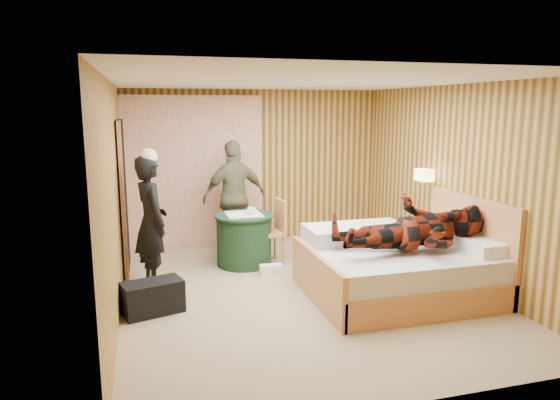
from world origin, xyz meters
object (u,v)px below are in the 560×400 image
object	(u,v)px
chair_far	(236,218)
man_on_bed	(415,216)
round_table	(244,239)
bed	(400,267)
chair_near	(273,226)
woman_standing	(151,222)
man_at_table	(235,197)
duffel_bag	(153,297)
wall_lamp	(424,175)
nightstand	(419,249)

from	to	relation	value
chair_far	man_on_bed	distance (m)	3.01
man_on_bed	round_table	bearing A→B (deg)	130.91
bed	chair_near	distance (m)	1.97
woman_standing	man_on_bed	size ratio (longest dim) A/B	0.93
chair_far	woman_standing	world-z (taller)	woman_standing
bed	man_at_table	world-z (taller)	man_at_table
duffel_bag	man_on_bed	world-z (taller)	man_on_bed
bed	woman_standing	xyz separation A→B (m)	(-2.84, 1.05, 0.49)
wall_lamp	woman_standing	xyz separation A→B (m)	(-3.64, 0.18, -0.48)
chair_near	nightstand	bearing A→B (deg)	63.24
man_on_bed	chair_far	bearing A→B (deg)	122.37
round_table	duffel_bag	world-z (taller)	round_table
man_at_table	chair_near	bearing A→B (deg)	108.79
bed	man_at_table	xyz separation A→B (m)	(-1.57, 2.31, 0.53)
chair_far	man_on_bed	bearing A→B (deg)	-49.91
nightstand	chair_far	bearing A→B (deg)	148.07
woman_standing	nightstand	bearing A→B (deg)	-110.28
bed	nightstand	distance (m)	1.13
chair_near	man_on_bed	xyz separation A→B (m)	(1.18, -1.82, 0.47)
wall_lamp	chair_far	xyz separation A→B (m)	(-2.36, 1.41, -0.76)
chair_near	man_on_bed	size ratio (longest dim) A/B	0.52
duffel_bag	man_at_table	xyz separation A→B (m)	(1.30, 2.12, 0.68)
bed	round_table	distance (m)	2.26
round_table	woman_standing	world-z (taller)	woman_standing
chair_far	duffel_bag	xyz separation A→B (m)	(-1.31, -2.08, -0.36)
duffel_bag	woman_standing	xyz separation A→B (m)	(0.03, 0.86, 0.64)
wall_lamp	man_on_bed	xyz separation A→B (m)	(-0.77, -1.10, -0.29)
woman_standing	man_on_bed	distance (m)	3.15
chair_far	man_at_table	distance (m)	0.32
chair_near	woman_standing	xyz separation A→B (m)	(-1.69, -0.54, 0.29)
duffel_bag	man_at_table	distance (m)	2.58
wall_lamp	bed	world-z (taller)	wall_lamp
wall_lamp	man_at_table	size ratio (longest dim) A/B	0.15
nightstand	wall_lamp	bearing A→B (deg)	40.24
chair_near	woman_standing	distance (m)	1.80
chair_near	woman_standing	size ratio (longest dim) A/B	0.56
nightstand	woman_standing	bearing A→B (deg)	176.54
man_at_table	man_on_bed	distance (m)	3.01
wall_lamp	bed	size ratio (longest dim) A/B	0.12
chair_near	duffel_bag	distance (m)	2.24
woman_standing	man_at_table	world-z (taller)	man_at_table
chair_far	man_at_table	bearing A→B (deg)	115.29
chair_far	chair_near	distance (m)	0.80
nightstand	man_on_bed	size ratio (longest dim) A/B	0.30
bed	woman_standing	bearing A→B (deg)	159.71
round_table	man_at_table	distance (m)	0.85
bed	chair_far	xyz separation A→B (m)	(-1.56, 2.28, 0.21)
round_table	duffel_bag	xyz separation A→B (m)	(-1.30, -1.42, -0.19)
duffel_bag	woman_standing	distance (m)	1.07
bed	duffel_bag	bearing A→B (deg)	176.13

